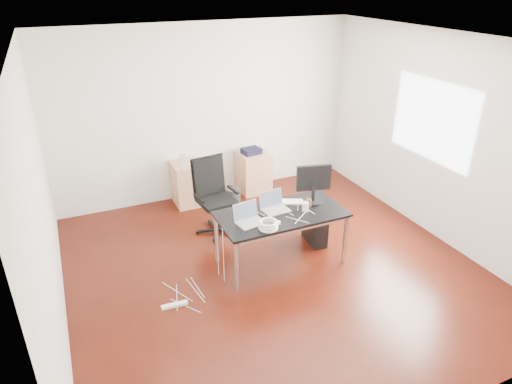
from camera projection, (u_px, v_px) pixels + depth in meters
name	position (u px, v px, depth m)	size (l,w,h in m)	color
room_shell	(278.00, 167.00, 5.29)	(5.00, 5.00, 5.00)	#340D05
desk	(281.00, 217.00, 5.72)	(1.60, 0.80, 0.73)	black
office_chair	(214.00, 192.00, 6.51)	(0.53, 0.55, 1.08)	black
filing_cabinet_left	(189.00, 183.00, 7.40)	(0.50, 0.50, 0.70)	tan
filing_cabinet_right	(254.00, 172.00, 7.82)	(0.50, 0.50, 0.70)	tan
pc_tower	(315.00, 228.00, 6.37)	(0.20, 0.45, 0.44)	black
wastebasket	(233.00, 196.00, 7.44)	(0.24, 0.24, 0.28)	black
power_strip	(175.00, 305.00, 5.21)	(0.30, 0.06, 0.04)	white
laptop_left	(249.00, 218.00, 5.46)	(0.37, 0.30, 0.23)	silver
laptop_right	(274.00, 206.00, 5.75)	(0.35, 0.29, 0.23)	silver
monitor	(313.00, 182.00, 5.86)	(0.45, 0.26, 0.51)	black
keyboard	(286.00, 202.00, 5.95)	(0.44, 0.14, 0.02)	white
cup_white	(305.00, 207.00, 5.72)	(0.08, 0.08, 0.12)	white
cup_brown	(309.00, 202.00, 5.85)	(0.08, 0.08, 0.10)	#55371D
cable_coil	(268.00, 225.00, 5.32)	(0.24, 0.24, 0.11)	white
power_adapter	(277.00, 223.00, 5.45)	(0.07, 0.07, 0.03)	white
speaker	(183.00, 160.00, 7.15)	(0.09, 0.08, 0.18)	#9E9E9E
navy_garment	(251.00, 151.00, 7.63)	(0.30, 0.24, 0.09)	black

